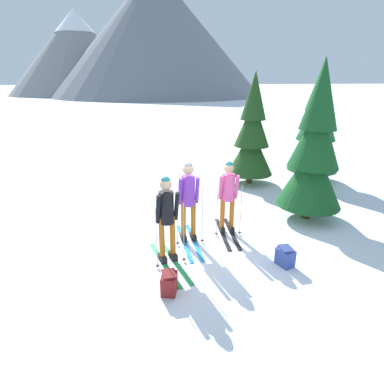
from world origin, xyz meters
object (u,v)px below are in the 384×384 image
Objects in this scene: pine_tree_far at (252,135)px; backpack_on_snow_beside at (169,283)px; pine_tree_near at (314,151)px; skier_in_pink at (228,195)px; skier_in_purple at (188,199)px; pine_tree_mid at (317,127)px; backpack_on_snow_front at (285,256)px; skier_in_black at (167,216)px.

backpack_on_snow_beside is (-3.52, -5.26, -1.47)m from pine_tree_far.
skier_in_pink is at bearing -171.02° from pine_tree_near.
skier_in_pink is 3.93m from pine_tree_far.
skier_in_purple is 0.44× the size of pine_tree_mid.
backpack_on_snow_beside is (-0.67, -1.69, -0.81)m from skier_in_purple.
pine_tree_near is 4.75m from backpack_on_snow_beside.
skier_in_pink reaches higher than backpack_on_snow_front.
pine_tree_near reaches higher than backpack_on_snow_front.
pine_tree_mid is (4.12, 3.18, 0.92)m from skier_in_pink.
pine_tree_near reaches higher than pine_tree_far.
backpack_on_snow_front is 2.31m from backpack_on_snow_beside.
backpack_on_snow_front is (-1.59, -1.90, -1.56)m from pine_tree_near.
skier_in_purple is at bearing -169.96° from pine_tree_near.
backpack_on_snow_front is 1.00× the size of backpack_on_snow_beside.
skier_in_black is 0.97× the size of skier_in_purple.
backpack_on_snow_front is (-3.46, -4.73, -1.67)m from pine_tree_mid.
backpack_on_snow_front is (0.66, -1.55, -0.74)m from skier_in_pink.
skier_in_pink is at bearing -142.34° from pine_tree_mid.
pine_tree_far reaches higher than skier_in_black.
pine_tree_near is at bearing 50.12° from backpack_on_snow_front.
skier_in_purple reaches higher than skier_in_black.
pine_tree_far reaches higher than backpack_on_snow_front.
skier_in_pink is 0.42× the size of pine_tree_mid.
pine_tree_near reaches higher than skier_in_purple.
skier_in_pink is at bearing 49.49° from backpack_on_snow_beside.
skier_in_black is 0.91m from skier_in_purple.
skier_in_purple is 1.05× the size of skier_in_pink.
pine_tree_near is 0.94× the size of pine_tree_mid.
pine_tree_mid reaches higher than skier_in_black.
skier_in_black reaches higher than skier_in_pink.
skier_in_black is 4.06m from pine_tree_near.
backpack_on_snow_front is at bearing -129.88° from pine_tree_near.
skier_in_black is 0.46× the size of pine_tree_near.
pine_tree_near is 10.06× the size of backpack_on_snow_beside.
pine_tree_near is at bearing -83.33° from pine_tree_far.
pine_tree_mid is at bearing -4.68° from pine_tree_far.
backpack_on_snow_front is at bearing -66.78° from skier_in_pink.
skier_in_black is 4.58× the size of backpack_on_snow_beside.
skier_in_purple is 3.34m from pine_tree_near.
skier_in_black is at bearing -148.24° from skier_in_pink.
pine_tree_mid is 10.66× the size of backpack_on_snow_front.
pine_tree_far is at bearing 56.18° from backpack_on_snow_beside.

